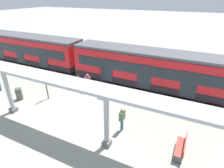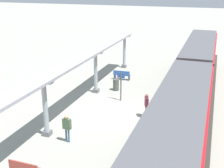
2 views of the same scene
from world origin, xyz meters
name	(u,v)px [view 1 (image 1 of 2)]	position (x,y,z in m)	size (l,w,h in m)	color
ground_plane	(77,105)	(0.00, 0.00, 0.00)	(176.00, 176.00, 0.00)	#9B9C8F
tactile_edge_strip	(97,88)	(-2.92, 0.00, 0.00)	(0.40, 28.33, 0.01)	gold
trackbed	(106,80)	(-4.72, 0.00, 0.00)	(3.20, 40.33, 0.01)	#38332D
train_near_carriage	(29,50)	(-4.71, -9.69, 1.83)	(2.65, 13.16, 3.48)	red
train_far_carriage	(149,70)	(-4.71, 4.05, 1.83)	(2.65, 13.16, 3.48)	red
canopy_pillar_second	(8,90)	(2.67, -3.56, 1.69)	(1.10, 0.44, 3.33)	slate
canopy_pillar_third	(107,120)	(2.67, 3.87, 1.69)	(1.10, 0.44, 3.33)	slate
canopy_beam	(44,76)	(2.67, 0.01, 3.41)	(1.20, 23.21, 0.16)	#A8AAB2
bench_near_end	(182,147)	(1.54, 7.61, 0.44)	(1.50, 0.45, 0.86)	#A03B31
trash_bin	(19,94)	(1.31, -4.55, 0.47)	(0.48, 0.48, 0.94)	#4A5048
platform_info_sign	(46,84)	(0.28, -2.58, 1.33)	(0.56, 0.10, 2.20)	#4C4C51
passenger_waiting_near_edge	(88,80)	(-2.16, -0.37, 1.02)	(0.36, 0.51, 1.63)	brown
passenger_by_the_benches	(122,117)	(1.21, 4.14, 1.01)	(0.49, 0.25, 1.62)	#395A7A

